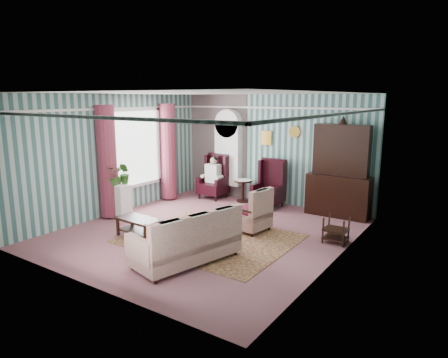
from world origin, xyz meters
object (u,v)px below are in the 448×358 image
Objects in this scene: wingback_left at (213,177)px; wingback_right at (268,184)px; dresser_hutch at (340,168)px; round_side_table at (243,191)px; sofa at (186,236)px; floral_armchair at (250,208)px; bookcase at (228,158)px; plant_stand at (119,201)px; coffee_table at (138,228)px; nest_table at (336,230)px; seated_woman at (213,178)px.

wingback_right is at bearing 0.00° from wingback_left.
round_side_table is (-2.60, -0.12, -0.88)m from dresser_hutch.
floral_armchair is (0.07, 2.07, 0.04)m from sofa.
dresser_hutch reaches higher than bookcase.
plant_stand is 0.84× the size of coffee_table.
sofa reaches higher than nest_table.
seated_woman is at bearing -170.54° from round_side_table.
bookcase is 3.10m from floral_armchair.
bookcase is at bearing 57.34° from wingback_left.
bookcase reaches higher than seated_woman.
floral_armchair reaches higher than sofa.
sofa is at bearing -21.27° from plant_stand.
wingback_right is at bearing -14.57° from bookcase.
wingback_right is 1.31× the size of coffee_table.
nest_table is at bearing -71.36° from floral_armchair.
round_side_table is at bearing 59.62° from plant_stand.
round_side_table reaches higher than nest_table.
wingback_right is 3.76m from plant_stand.
round_side_table is at bearing -20.27° from bookcase.
sofa is 2.01× the size of coffee_table.
bookcase reaches higher than nest_table.
wingback_right reaches higher than nest_table.
floral_armchair is at bearing -55.14° from round_side_table.
coffee_table is (0.60, -3.48, -0.43)m from wingback_left.
floral_armchair is at bearing -119.40° from dresser_hutch.
wingback_left is at bearing 43.74° from sofa.
coffee_table is at bearing 142.40° from floral_armchair.
seated_woman reaches higher than nest_table.
coffee_table is at bearing -27.67° from plant_stand.
dresser_hutch reaches higher than seated_woman.
floral_armchair is at bearing 12.17° from sofa.
wingback_left is 0.65× the size of sofa.
floral_armchair is (2.30, -1.86, -0.11)m from wingback_left.
dresser_hutch is 1.86m from wingback_right.
floral_armchair is (1.40, -2.01, 0.21)m from round_side_table.
wingback_right is at bearing 71.74° from coffee_table.
wingback_right is (1.75, 0.00, 0.00)m from wingback_left.
plant_stand is at bearing -106.22° from wingback_left.
bookcase reaches higher than round_side_table.
plant_stand is at bearing -120.38° from round_side_table.
floral_armchair is at bearing -170.06° from nest_table.
bookcase is 0.95× the size of dresser_hutch.
bookcase is at bearing 159.73° from round_side_table.
nest_table is 0.68× the size of plant_stand.
coffee_table is at bearing -80.22° from wingback_left.
wingback_left is 0.97m from round_side_table.
plant_stand is (-0.80, -2.75, -0.22)m from wingback_left.
bookcase reaches higher than coffee_table.
floral_armchair reaches higher than nest_table.
plant_stand is 3.25m from sofa.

